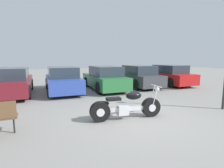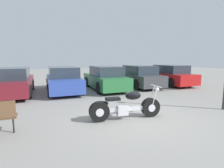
% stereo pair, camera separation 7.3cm
% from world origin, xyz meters
% --- Properties ---
extents(ground_plane, '(60.00, 60.00, 0.00)m').
position_xyz_m(ground_plane, '(0.00, 0.00, 0.00)').
color(ground_plane, gray).
extents(motorcycle, '(2.36, 0.68, 1.03)m').
position_xyz_m(motorcycle, '(-0.44, 0.02, 0.40)').
color(motorcycle, black).
rests_on(motorcycle, ground_plane).
extents(parked_car_maroon, '(1.78, 4.41, 1.45)m').
position_xyz_m(parked_car_maroon, '(-4.28, 5.52, 0.68)').
color(parked_car_maroon, maroon).
rests_on(parked_car_maroon, ground_plane).
extents(parked_car_blue, '(1.78, 4.41, 1.45)m').
position_xyz_m(parked_car_blue, '(-1.76, 5.53, 0.68)').
color(parked_car_blue, '#2D479E').
rests_on(parked_car_blue, ground_plane).
extents(parked_car_green, '(1.78, 4.41, 1.45)m').
position_xyz_m(parked_car_green, '(0.77, 5.41, 0.68)').
color(parked_car_green, '#286B38').
rests_on(parked_car_green, ground_plane).
extents(parked_car_dark_grey, '(1.78, 4.41, 1.45)m').
position_xyz_m(parked_car_dark_grey, '(3.30, 5.71, 0.68)').
color(parked_car_dark_grey, '#3D3D42').
rests_on(parked_car_dark_grey, ground_plane).
extents(parked_car_red, '(1.78, 4.41, 1.45)m').
position_xyz_m(parked_car_red, '(5.82, 5.60, 0.68)').
color(parked_car_red, red).
rests_on(parked_car_red, ground_plane).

